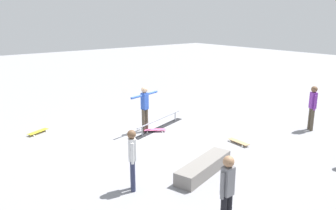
# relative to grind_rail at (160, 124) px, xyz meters

# --- Properties ---
(ground_plane) EXTENTS (60.00, 60.00, 0.00)m
(ground_plane) POSITION_rel_grind_rail_xyz_m (0.32, 0.38, -0.16)
(ground_plane) COLOR gray
(grind_rail) EXTENTS (2.81, 1.11, 0.38)m
(grind_rail) POSITION_rel_grind_rail_xyz_m (0.00, 0.00, 0.00)
(grind_rail) COLOR black
(grind_rail) RESTS_ON ground_plane
(skate_ledge) EXTENTS (2.19, 1.09, 0.37)m
(skate_ledge) POSITION_rel_grind_rail_xyz_m (1.39, 3.78, 0.02)
(skate_ledge) COLOR gray
(skate_ledge) RESTS_ON ground_plane
(skater_main) EXTENTS (1.33, 0.39, 1.68)m
(skater_main) POSITION_rel_grind_rail_xyz_m (0.66, -0.01, 0.81)
(skater_main) COLOR brown
(skater_main) RESTS_ON ground_plane
(skateboard_main) EXTENTS (0.78, 0.60, 0.09)m
(skateboard_main) POSITION_rel_grind_rail_xyz_m (0.41, 0.23, -0.09)
(skateboard_main) COLOR #E05993
(skateboard_main) RESTS_ON ground_plane
(bystander_white_shirt) EXTENTS (0.25, 0.34, 1.53)m
(bystander_white_shirt) POSITION_rel_grind_rail_xyz_m (3.35, 3.34, 0.70)
(bystander_white_shirt) COLOR #2D3351
(bystander_white_shirt) RESTS_ON ground_plane
(bystander_purple_shirt) EXTENTS (0.28, 0.35, 1.66)m
(bystander_purple_shirt) POSITION_rel_grind_rail_xyz_m (-4.22, 3.66, 0.77)
(bystander_purple_shirt) COLOR brown
(bystander_purple_shirt) RESTS_ON ground_plane
(bystander_grey_shirt) EXTENTS (0.36, 0.22, 1.60)m
(bystander_grey_shirt) POSITION_rel_grind_rail_xyz_m (2.84, 5.87, 0.74)
(bystander_grey_shirt) COLOR black
(bystander_grey_shirt) RESTS_ON ground_plane
(loose_skateboard_natural) EXTENTS (0.29, 0.81, 0.09)m
(loose_skateboard_natural) POSITION_rel_grind_rail_xyz_m (-1.05, 2.93, -0.09)
(loose_skateboard_natural) COLOR tan
(loose_skateboard_natural) RESTS_ON ground_plane
(loose_skateboard_yellow) EXTENTS (0.82, 0.49, 0.09)m
(loose_skateboard_yellow) POSITION_rel_grind_rail_xyz_m (3.81, -2.23, -0.09)
(loose_skateboard_yellow) COLOR yellow
(loose_skateboard_yellow) RESTS_ON ground_plane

